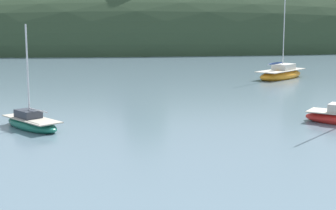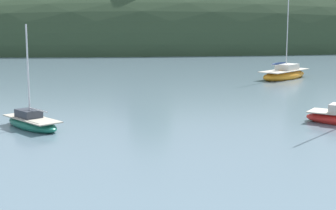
{
  "view_description": "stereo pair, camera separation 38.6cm",
  "coord_description": "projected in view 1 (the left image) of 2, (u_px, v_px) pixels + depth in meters",
  "views": [
    {
      "loc": [
        -5.44,
        -8.95,
        6.1
      ],
      "look_at": [
        0.0,
        20.0,
        1.2
      ],
      "focal_mm": 57.29,
      "sensor_mm": 36.0,
      "label": 1
    },
    {
      "loc": [
        -5.06,
        -9.01,
        6.1
      ],
      "look_at": [
        0.0,
        20.0,
        1.2
      ],
      "focal_mm": 57.29,
      "sensor_mm": 36.0,
      "label": 2
    }
  ],
  "objects": [
    {
      "name": "sailboat_red_portside",
      "position": [
        31.0,
        123.0,
        29.44
      ],
      "size": [
        3.75,
        4.64,
        5.84
      ],
      "color": "#196B56",
      "rests_on": "ground"
    },
    {
      "name": "sailboat_cream_ketch",
      "position": [
        281.0,
        74.0,
        52.99
      ],
      "size": [
        6.9,
        6.24,
        9.36
      ],
      "color": "orange",
      "rests_on": "ground"
    },
    {
      "name": "far_shoreline_hill",
      "position": [
        231.0,
        48.0,
        101.39
      ],
      "size": [
        150.0,
        36.0,
        29.66
      ],
      "color": "#2D422B",
      "rests_on": "ground"
    }
  ]
}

